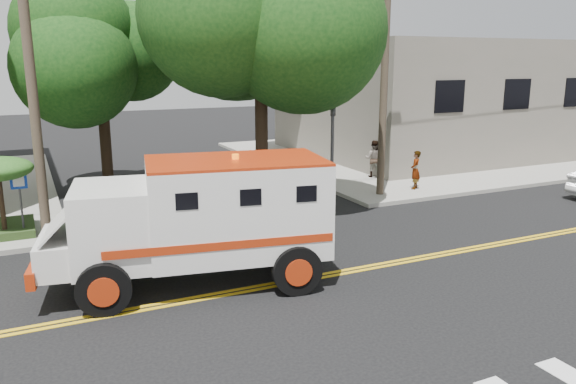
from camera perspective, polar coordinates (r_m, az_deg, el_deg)
ground at (r=13.81m, az=2.11°, el=-8.78°), size 100.00×100.00×0.00m
sidewalk_ne at (r=31.95m, az=12.59°, el=3.71°), size 17.00×17.00×0.15m
building_right at (r=32.93m, az=14.42°, el=9.28°), size 14.00×12.00×6.00m
utility_pole_left at (r=17.37m, az=-24.59°, el=9.83°), size 0.28×0.28×9.00m
utility_pole_right at (r=21.40m, az=9.75°, el=11.23°), size 0.28×0.28×9.00m
tree_left at (r=23.37m, az=-17.84°, el=13.97°), size 4.48×4.20×7.70m
tree_right at (r=30.89m, az=3.40°, el=14.90°), size 4.80×4.50×8.20m
traffic_signal at (r=19.76m, az=4.51°, el=4.60°), size 0.15×0.18×3.60m
accessibility_sign at (r=17.94m, az=-25.56°, el=-0.34°), size 0.45×0.10×2.02m
armored_truck at (r=13.12m, az=-8.87°, el=-2.33°), size 6.82×3.54×2.96m
pedestrian_a at (r=22.94m, az=12.81°, el=2.20°), size 0.66×0.65×1.54m
pedestrian_b at (r=25.00m, az=8.70°, el=3.36°), size 1.00×0.99×1.62m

